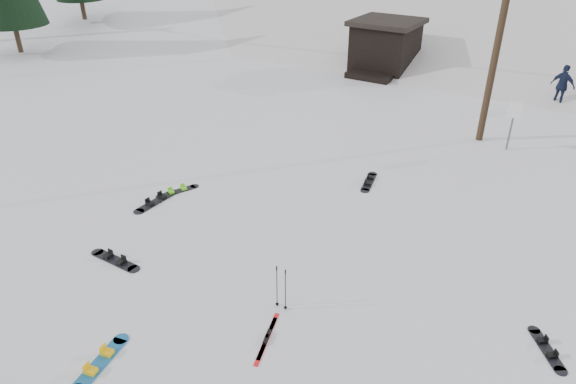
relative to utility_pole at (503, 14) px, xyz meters
The scene contains 15 objects.
ground 14.90m from the utility_pole, 98.13° to the right, with size 200.00×200.00×0.00m, color white.
ski_slope 44.31m from the utility_pole, 92.79° to the left, with size 60.00×75.00×45.00m, color silver.
ridge_left 53.35m from the utility_pole, 138.18° to the left, with size 34.00×85.00×38.00m, color white.
utility_pole is the anchor object (origin of this frame).
trail_sign 3.60m from the utility_pole, 21.04° to the right, with size 0.50×0.09×1.85m.
lift_hut 10.40m from the utility_pole, 135.24° to the left, with size 3.40×4.10×2.75m.
hero_snowboard 16.50m from the utility_pole, 102.38° to the right, with size 0.62×1.67×0.12m.
hero_skis 13.97m from the utility_pole, 94.33° to the right, with size 0.55×1.50×0.08m.
ski_poles 12.91m from the utility_pole, 95.92° to the right, with size 0.30×0.08×1.10m.
board_scatter_a 14.96m from the utility_pole, 114.05° to the right, with size 1.65×0.32×0.12m.
board_scatter_b 13.30m from the utility_pole, 124.67° to the right, with size 0.34×1.72×0.12m.
board_scatter_c 12.61m from the utility_pole, 126.59° to the right, with size 0.72×1.37×0.10m.
board_scatter_d 12.03m from the utility_pole, 68.89° to the right, with size 0.89×1.15×0.10m.
board_scatter_f 7.57m from the utility_pole, 110.84° to the right, with size 0.56×1.51×0.11m.
skier_navy 7.24m from the utility_pole, 71.12° to the left, with size 1.10×0.46×1.88m, color #171E39.
Camera 1 is at (5.60, -5.56, 7.87)m, focal length 32.00 mm.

